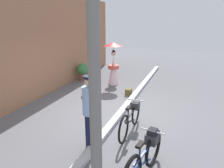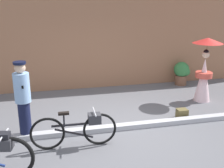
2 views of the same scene
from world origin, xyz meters
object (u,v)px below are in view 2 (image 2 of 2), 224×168
object	(u,v)px
backpack_on_pavement	(182,113)
bicycle_near_officer	(78,129)
person_officer	(23,98)
person_with_parasol	(205,69)
potted_plant_by_door	(182,72)

from	to	relation	value
backpack_on_pavement	bicycle_near_officer	bearing A→B (deg)	-162.86
bicycle_near_officer	person_officer	world-z (taller)	person_officer
bicycle_near_officer	backpack_on_pavement	xyz separation A→B (m)	(2.80, 0.86, -0.29)
person_officer	person_with_parasol	xyz separation A→B (m)	(5.05, 1.27, 0.05)
bicycle_near_officer	person_with_parasol	size ratio (longest dim) A/B	0.94
bicycle_near_officer	backpack_on_pavement	distance (m)	2.94
bicycle_near_officer	backpack_on_pavement	world-z (taller)	bicycle_near_officer
backpack_on_pavement	person_with_parasol	bearing A→B (deg)	42.12
person_officer	person_with_parasol	bearing A→B (deg)	14.07
bicycle_near_officer	person_officer	bearing A→B (deg)	148.65
bicycle_near_officer	potted_plant_by_door	size ratio (longest dim) A/B	2.16
bicycle_near_officer	potted_plant_by_door	xyz separation A→B (m)	(4.08, 3.54, 0.05)
person_officer	bicycle_near_officer	bearing A→B (deg)	-31.35
person_officer	backpack_on_pavement	world-z (taller)	person_officer
person_officer	backpack_on_pavement	size ratio (longest dim) A/B	6.51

